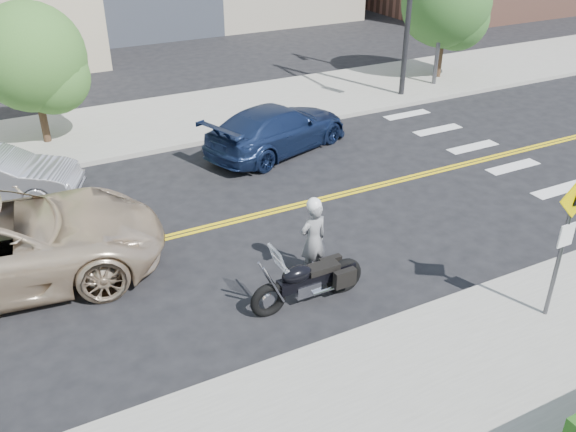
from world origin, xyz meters
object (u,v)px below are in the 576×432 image
(motorcyclist, at_px, (313,238))
(pedestrian_sign, at_px, (566,232))
(motorcycle, at_px, (309,271))
(parked_car_blue, at_px, (278,129))

(motorcyclist, bearing_deg, pedestrian_sign, 127.91)
(pedestrian_sign, bearing_deg, motorcycle, 144.97)
(pedestrian_sign, relative_size, parked_car_blue, 0.60)
(motorcyclist, distance_m, motorcycle, 0.96)
(motorcyclist, xyz_separation_m, motorcycle, (-0.54, -0.78, -0.19))
(pedestrian_sign, height_order, motorcycle, pedestrian_sign)
(parked_car_blue, bearing_deg, motorcyclist, 140.32)
(motorcyclist, relative_size, parked_car_blue, 0.37)
(pedestrian_sign, distance_m, parked_car_blue, 9.94)
(motorcyclist, bearing_deg, parked_car_blue, -115.79)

